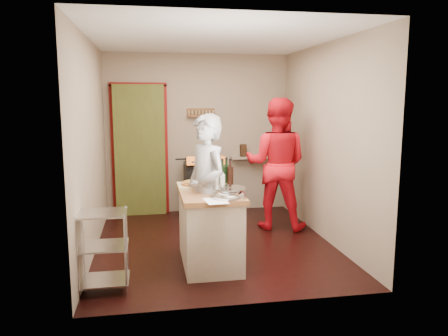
{
  "coord_description": "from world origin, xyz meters",
  "views": [
    {
      "loc": [
        -0.82,
        -5.43,
        1.87
      ],
      "look_at": [
        0.13,
        0.0,
        1.0
      ],
      "focal_mm": 35.0,
      "sensor_mm": 36.0,
      "label": 1
    }
  ],
  "objects": [
    {
      "name": "back_wall",
      "position": [
        -0.64,
        1.78,
        1.13
      ],
      "size": [
        3.0,
        0.44,
        2.6
      ],
      "color": "gray",
      "rests_on": "ground"
    },
    {
      "name": "island",
      "position": [
        -0.15,
        -0.67,
        0.46
      ],
      "size": [
        0.67,
        1.24,
        1.16
      ],
      "color": "beige",
      "rests_on": "ground"
    },
    {
      "name": "stove",
      "position": [
        0.05,
        1.42,
        0.45
      ],
      "size": [
        0.6,
        0.63,
        1.0
      ],
      "color": "black",
      "rests_on": "ground"
    },
    {
      "name": "person_red",
      "position": [
        1.0,
        0.57,
        0.94
      ],
      "size": [
        1.13,
        1.03,
        1.89
      ],
      "primitive_type": "imported",
      "rotation": [
        0.0,
        0.0,
        2.72
      ],
      "color": "red",
      "rests_on": "ground"
    },
    {
      "name": "wire_shelving",
      "position": [
        -1.28,
        -1.2,
        0.44
      ],
      "size": [
        0.48,
        0.4,
        0.8
      ],
      "color": "silver",
      "rests_on": "ground"
    },
    {
      "name": "ceiling",
      "position": [
        0.0,
        0.0,
        2.61
      ],
      "size": [
        3.0,
        3.5,
        0.02
      ],
      "primitive_type": "cube",
      "color": "white",
      "rests_on": "back_wall"
    },
    {
      "name": "person_stripe",
      "position": [
        -0.2,
        -0.73,
        0.86
      ],
      "size": [
        0.63,
        0.74,
        1.71
      ],
      "primitive_type": "imported",
      "rotation": [
        0.0,
        0.0,
        -1.15
      ],
      "color": "#B8B8BD",
      "rests_on": "ground"
    },
    {
      "name": "floor",
      "position": [
        0.0,
        0.0,
        0.0
      ],
      "size": [
        3.5,
        3.5,
        0.0
      ],
      "primitive_type": "plane",
      "color": "black",
      "rests_on": "ground"
    },
    {
      "name": "left_wall",
      "position": [
        -1.5,
        0.0,
        1.3
      ],
      "size": [
        0.04,
        3.5,
        2.6
      ],
      "primitive_type": "cube",
      "color": "gray",
      "rests_on": "ground"
    },
    {
      "name": "right_wall",
      "position": [
        1.5,
        0.0,
        1.3
      ],
      "size": [
        0.04,
        3.5,
        2.6
      ],
      "primitive_type": "cube",
      "color": "gray",
      "rests_on": "ground"
    }
  ]
}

